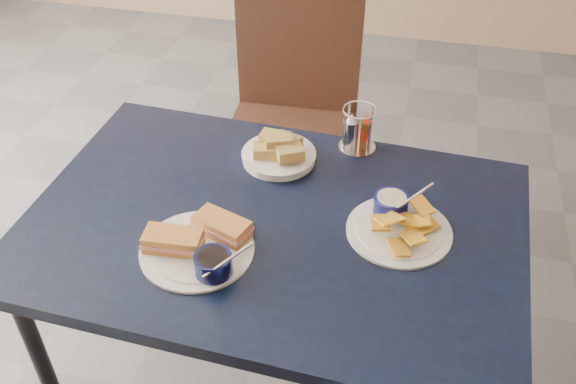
% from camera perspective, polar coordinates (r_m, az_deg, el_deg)
% --- Properties ---
extents(ground, '(6.00, 6.00, 0.00)m').
position_cam_1_polar(ground, '(2.36, -2.35, -12.52)').
color(ground, '#545559').
rests_on(ground, ground).
extents(dining_table, '(1.31, 0.91, 0.75)m').
position_cam_1_polar(dining_table, '(1.70, -1.29, -4.14)').
color(dining_table, black).
rests_on(dining_table, ground).
extents(chair_far, '(0.49, 0.47, 0.99)m').
position_cam_1_polar(chair_far, '(2.46, 0.58, 7.80)').
color(chair_far, black).
rests_on(chair_far, ground).
extents(sandwich_plate, '(0.31, 0.28, 0.12)m').
position_cam_1_polar(sandwich_plate, '(1.57, -7.79, -4.65)').
color(sandwich_plate, white).
rests_on(sandwich_plate, dining_table).
extents(plantain_plate, '(0.27, 0.27, 0.12)m').
position_cam_1_polar(plantain_plate, '(1.65, 9.67, -2.56)').
color(plantain_plate, white).
rests_on(plantain_plate, dining_table).
extents(bread_basket, '(0.21, 0.21, 0.08)m').
position_cam_1_polar(bread_basket, '(1.84, -0.80, 3.58)').
color(bread_basket, white).
rests_on(bread_basket, dining_table).
extents(condiment_caddy, '(0.11, 0.11, 0.14)m').
position_cam_1_polar(condiment_caddy, '(1.89, 6.12, 5.38)').
color(condiment_caddy, silver).
rests_on(condiment_caddy, dining_table).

